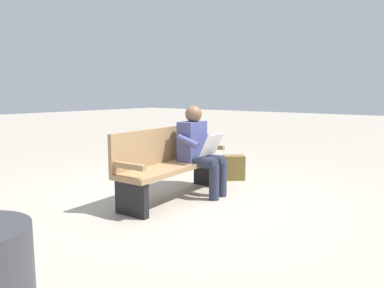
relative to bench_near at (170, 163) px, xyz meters
name	(u,v)px	position (x,y,z in m)	size (l,w,h in m)	color
ground_plane	(175,198)	(-0.01, 0.07, -0.46)	(40.00, 40.00, 0.00)	#A89E8E
bench_near	(170,163)	(0.00, 0.00, 0.00)	(1.83, 0.61, 0.90)	#9E7A51
person_seated	(199,148)	(-0.34, 0.21, 0.17)	(0.59, 0.59, 1.18)	#474C84
backpack	(234,168)	(-1.36, 0.12, -0.27)	(0.37, 0.38, 0.38)	brown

